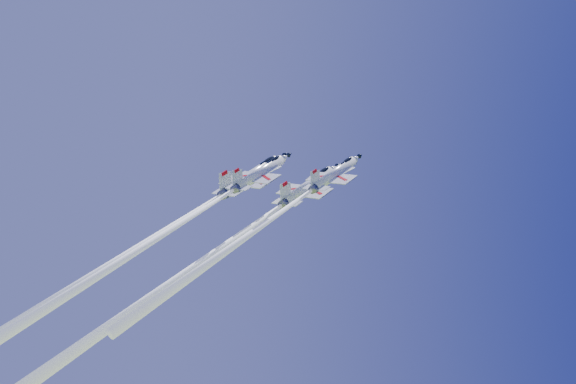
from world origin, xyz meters
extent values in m
cylinder|color=white|center=(5.64, 6.63, 104.42)|extent=(7.87, 9.05, 12.08)
cone|color=white|center=(11.54, 9.17, 109.00)|extent=(3.66, 3.60, 3.65)
cone|color=black|center=(12.91, 9.76, 110.07)|extent=(1.85, 1.81, 1.83)
cone|color=slate|center=(0.20, 4.30, 100.19)|extent=(3.19, 2.99, 2.70)
ellipsoid|color=black|center=(9.16, 7.89, 107.99)|extent=(3.48, 2.56, 3.00)
cube|color=black|center=(7.81, 7.21, 107.24)|extent=(1.15, 0.72, 1.02)
cube|color=white|center=(4.75, 6.35, 103.43)|extent=(9.09, 10.18, 5.30)
cube|color=white|center=(6.88, 8.68, 106.08)|extent=(3.48, 2.36, 2.51)
cube|color=white|center=(8.38, 6.45, 105.39)|extent=(3.48, 2.36, 2.51)
cube|color=white|center=(1.03, 4.69, 100.72)|extent=(4.86, 5.55, 2.81)
cube|color=white|center=(0.57, 3.88, 102.33)|extent=(3.37, 2.65, 4.17)
cube|color=red|center=(0.24, 3.24, 103.69)|extent=(1.34, 0.90, 1.30)
cube|color=black|center=(6.03, 7.15, 103.63)|extent=(8.69, 4.13, 6.71)
sphere|color=white|center=(-0.01, 4.21, 100.03)|extent=(1.26, 1.23, 1.21)
cone|color=white|center=(-19.43, -4.13, 84.95)|extent=(22.82, 28.49, 42.23)
cylinder|color=white|center=(-5.18, 6.69, 105.67)|extent=(8.05, 9.26, 12.36)
cone|color=white|center=(0.86, 9.28, 110.36)|extent=(3.75, 3.68, 3.73)
cone|color=black|center=(2.26, 9.88, 111.45)|extent=(1.89, 1.85, 1.88)
cone|color=slate|center=(-10.75, 4.29, 101.35)|extent=(3.26, 3.06, 2.76)
ellipsoid|color=black|center=(-1.58, 7.97, 109.33)|extent=(3.56, 2.62, 3.07)
cube|color=black|center=(-2.96, 7.28, 108.56)|extent=(1.18, 0.74, 1.04)
cube|color=white|center=(-6.09, 6.39, 104.66)|extent=(9.31, 10.42, 5.42)
cube|color=white|center=(-3.90, 8.78, 107.37)|extent=(3.56, 2.41, 2.57)
cube|color=white|center=(-2.37, 6.50, 106.66)|extent=(3.56, 2.41, 2.57)
cube|color=white|center=(-9.90, 4.70, 101.89)|extent=(4.97, 5.68, 2.88)
cube|color=white|center=(-10.37, 3.87, 103.54)|extent=(3.44, 2.71, 4.27)
cube|color=red|center=(-10.70, 3.21, 104.92)|extent=(1.37, 0.92, 1.33)
cube|color=black|center=(-4.77, 7.21, 104.86)|extent=(8.89, 4.22, 6.87)
sphere|color=white|center=(-10.96, 4.20, 101.18)|extent=(1.29, 1.26, 1.24)
cone|color=white|center=(-28.52, -3.34, 87.54)|extent=(20.96, 26.06, 38.43)
cylinder|color=white|center=(6.66, -5.47, 103.65)|extent=(6.31, 7.26, 9.69)
cone|color=white|center=(11.39, -3.44, 107.33)|extent=(2.94, 2.89, 2.93)
cone|color=black|center=(12.48, -2.97, 108.18)|extent=(1.48, 1.45, 1.47)
cone|color=slate|center=(2.29, -7.35, 100.26)|extent=(2.56, 2.39, 2.17)
ellipsoid|color=black|center=(9.48, -4.47, 106.52)|extent=(2.79, 2.05, 2.40)
cube|color=black|center=(8.39, -5.01, 105.91)|extent=(0.92, 0.58, 0.82)
cube|color=white|center=(5.94, -5.70, 102.86)|extent=(7.29, 8.17, 4.25)
cube|color=white|center=(7.66, -3.83, 104.98)|extent=(2.79, 1.89, 2.02)
cube|color=white|center=(8.86, -5.62, 104.43)|extent=(2.79, 1.89, 2.02)
cube|color=white|center=(2.96, -7.03, 100.69)|extent=(3.90, 4.45, 2.26)
cube|color=white|center=(2.59, -7.68, 101.98)|extent=(2.70, 2.13, 3.34)
cube|color=red|center=(2.33, -8.20, 103.07)|extent=(1.08, 0.72, 1.04)
cube|color=black|center=(6.97, -5.06, 103.02)|extent=(6.97, 3.31, 5.38)
sphere|color=white|center=(2.13, -7.42, 100.13)|extent=(1.01, 0.98, 0.97)
cone|color=white|center=(-12.91, -13.88, 88.45)|extent=(17.74, 22.12, 32.74)
cylinder|color=white|center=(-6.16, -5.20, 102.95)|extent=(6.29, 7.24, 9.66)
cone|color=white|center=(-1.45, -3.18, 106.62)|extent=(2.93, 2.88, 2.92)
cone|color=black|center=(-0.35, -2.71, 107.47)|extent=(1.48, 1.45, 1.47)
cone|color=slate|center=(-10.51, -7.07, 99.58)|extent=(2.55, 2.39, 2.16)
ellipsoid|color=black|center=(-3.35, -4.20, 105.81)|extent=(2.78, 2.05, 2.40)
cube|color=black|center=(-4.43, -4.74, 105.21)|extent=(0.92, 0.58, 0.81)
cube|color=white|center=(-6.87, -5.44, 102.16)|extent=(7.27, 8.14, 4.24)
cube|color=white|center=(-5.16, -3.57, 104.28)|extent=(2.78, 1.89, 2.01)
cube|color=white|center=(-3.97, -5.35, 103.73)|extent=(2.78, 1.89, 2.01)
cube|color=white|center=(-9.85, -6.76, 100.00)|extent=(3.88, 4.44, 2.25)
cube|color=white|center=(-10.21, -7.41, 101.29)|extent=(2.69, 2.12, 3.33)
cube|color=red|center=(-10.48, -7.92, 102.37)|extent=(1.07, 0.72, 1.04)
cube|color=black|center=(-5.85, -4.80, 102.32)|extent=(6.95, 3.30, 5.36)
sphere|color=white|center=(-10.68, -7.14, 99.45)|extent=(1.01, 0.98, 0.97)
cone|color=white|center=(-28.61, -14.85, 85.52)|extent=(20.73, 26.00, 38.74)
camera|label=1|loc=(-27.23, -104.26, 74.66)|focal=40.00mm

